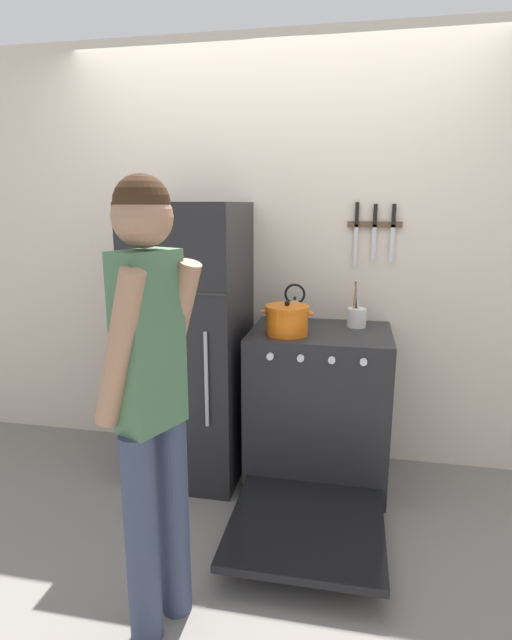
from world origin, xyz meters
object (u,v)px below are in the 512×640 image
(utensil_jar, at_px, (357,317))
(dutch_oven_pot, at_px, (287,320))
(tea_kettle, at_px, (295,311))
(refrigerator, at_px, (193,342))
(stove_range, at_px, (318,409))
(person, at_px, (151,390))

(utensil_jar, bearing_deg, dutch_oven_pot, -146.40)
(tea_kettle, xyz_separation_m, utensil_jar, (0.36, 0.01, -0.02))
(refrigerator, height_order, stove_range, refrigerator)
(dutch_oven_pot, height_order, utensil_jar, utensil_jar)
(refrigerator, distance_m, dutch_oven_pot, 0.60)
(refrigerator, distance_m, stove_range, 0.82)
(person, bearing_deg, dutch_oven_pot, 5.87)
(stove_range, bearing_deg, utensil_jar, 40.26)
(tea_kettle, bearing_deg, refrigerator, -165.31)
(tea_kettle, distance_m, utensil_jar, 0.36)
(refrigerator, xyz_separation_m, utensil_jar, (0.94, 0.16, 0.16))
(tea_kettle, height_order, person, person)
(tea_kettle, bearing_deg, dutch_oven_pot, -93.20)
(dutch_oven_pot, xyz_separation_m, person, (-0.33, -1.07, -0.02))
(person, bearing_deg, refrigerator, 34.42)
(dutch_oven_pot, bearing_deg, stove_range, 24.82)
(tea_kettle, bearing_deg, stove_range, -44.45)
(stove_range, height_order, person, person)
(refrigerator, distance_m, tea_kettle, 0.62)
(person, bearing_deg, stove_range, -0.69)
(dutch_oven_pot, height_order, person, person)
(refrigerator, height_order, utensil_jar, refrigerator)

